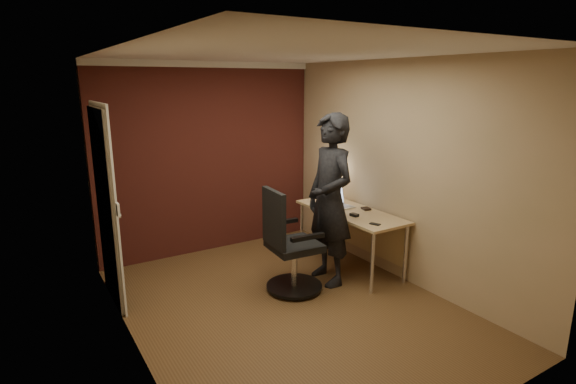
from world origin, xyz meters
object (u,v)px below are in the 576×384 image
(mouse, at_px, (354,215))
(office_chair, at_px, (288,248))
(desk_lamp, at_px, (331,167))
(desk, at_px, (355,220))
(phone, at_px, (375,224))
(person, at_px, (330,200))
(wallet, at_px, (366,209))
(laptop, at_px, (337,202))

(mouse, xyz_separation_m, office_chair, (-0.88, 0.04, -0.24))
(desk_lamp, height_order, office_chair, desk_lamp)
(desk, distance_m, phone, 0.61)
(office_chair, bearing_deg, person, -0.61)
(phone, height_order, person, person)
(desk_lamp, distance_m, wallet, 0.80)
(phone, bearing_deg, desk, 49.47)
(wallet, xyz_separation_m, person, (-0.64, -0.11, 0.22))
(phone, distance_m, person, 0.56)
(mouse, bearing_deg, desk_lamp, 62.47)
(desk_lamp, height_order, phone, desk_lamp)
(wallet, relative_size, person, 0.06)
(mouse, bearing_deg, wallet, 15.55)
(office_chair, xyz_separation_m, person, (0.54, -0.01, 0.46))
(mouse, distance_m, office_chair, 0.91)
(laptop, distance_m, phone, 0.78)
(person, bearing_deg, desk, 113.24)
(mouse, distance_m, wallet, 0.33)
(wallet, bearing_deg, desk, 150.52)
(office_chair, relative_size, person, 0.59)
(laptop, bearing_deg, wallet, -49.65)
(desk, xyz_separation_m, person, (-0.52, -0.18, 0.36))
(desk, bearing_deg, laptop, 119.33)
(office_chair, bearing_deg, laptop, 21.99)
(phone, bearing_deg, laptop, 62.93)
(laptop, relative_size, mouse, 3.53)
(person, bearing_deg, desk_lamp, 147.10)
(mouse, bearing_deg, office_chair, 168.49)
(wallet, bearing_deg, phone, -122.05)
(desk, bearing_deg, office_chair, -170.89)
(desk, height_order, wallet, wallet)
(desk_lamp, relative_size, mouse, 5.35)
(desk_lamp, relative_size, phone, 4.65)
(desk_lamp, distance_m, phone, 1.28)
(desk_lamp, relative_size, person, 0.28)
(desk_lamp, height_order, laptop, desk_lamp)
(desk_lamp, bearing_deg, wallet, -87.50)
(desk, relative_size, mouse, 15.00)
(office_chair, bearing_deg, phone, -24.30)
(person, bearing_deg, office_chair, -86.02)
(desk, relative_size, phone, 13.04)
(mouse, relative_size, office_chair, 0.09)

